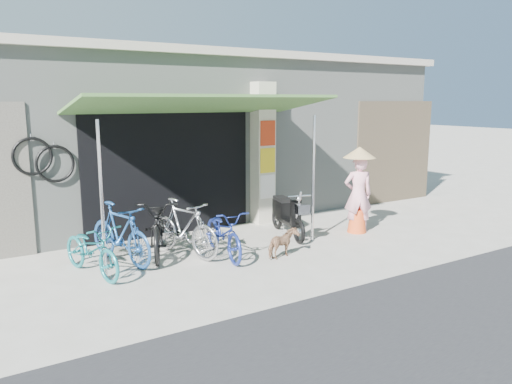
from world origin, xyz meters
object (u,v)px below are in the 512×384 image
bike_silver (184,228)px  nun (358,190)px  bike_teal (92,250)px  bike_blue (120,233)px  moped (287,215)px  bike_navy (224,232)px  bike_black (159,226)px  street_dog (283,243)px

bike_silver → nun: (3.58, -0.42, 0.37)m
bike_teal → bike_blue: bike_blue is taller
moped → bike_blue: bearing=-167.5°
moped → bike_navy: bearing=-149.2°
bike_teal → bike_blue: 0.66m
bike_black → nun: 3.99m
bike_silver → moped: bearing=-15.7°
bike_blue → nun: size_ratio=0.96×
bike_black → bike_navy: 1.12m
bike_teal → street_dog: size_ratio=2.62×
bike_blue → bike_black: bike_black is taller
bike_silver → moped: (2.23, 0.12, -0.07)m
bike_blue → bike_black: (0.71, 0.11, 0.01)m
bike_blue → street_dog: (2.40, -1.17, -0.25)m
bike_black → nun: nun is taller
bike_navy → bike_black: bearing=149.8°
bike_teal → nun: nun is taller
nun → moped: bearing=4.1°
bike_blue → bike_black: bearing=-7.0°
bike_navy → moped: size_ratio=1.00×
street_dog → bike_black: bearing=37.8°
bike_blue → street_dog: size_ratio=2.81×
bike_teal → bike_silver: bearing=-8.2°
bike_blue → bike_silver: bike_blue is taller
bike_black → bike_silver: 0.44m
bike_silver → nun: bearing=-25.5°
nun → bike_black: bearing=15.8°
bike_navy → bike_blue: bearing=167.8°
bike_silver → moped: bike_silver is taller
nun → bike_teal: bearing=23.3°
bike_black → street_dog: bearing=-14.2°
moped → nun: size_ratio=0.92×
bike_black → nun: bearing=12.8°
bike_navy → street_dog: bike_navy is taller
bike_teal → street_dog: bike_teal is taller
bike_teal → street_dog: bearing=-30.3°
bike_silver → bike_blue: bearing=151.9°
bike_silver → bike_navy: bearing=-55.1°
bike_blue → bike_navy: bike_blue is taller
bike_navy → bike_silver: bearing=151.3°
bike_navy → moped: 1.76m
bike_teal → bike_silver: 1.60m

